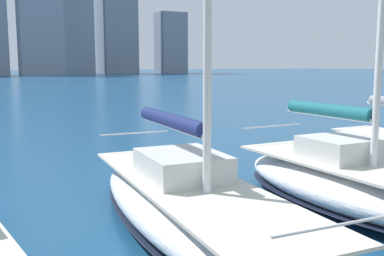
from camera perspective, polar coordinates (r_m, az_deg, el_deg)
name	(u,v)px	position (r m, az deg, el deg)	size (l,w,h in m)	color
sailboat_teal	(353,181)	(11.57, 19.75, -6.35)	(3.30, 7.25, 11.42)	white
sailboat_navy	(192,203)	(9.39, -0.04, -9.53)	(3.73, 9.22, 10.90)	silver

